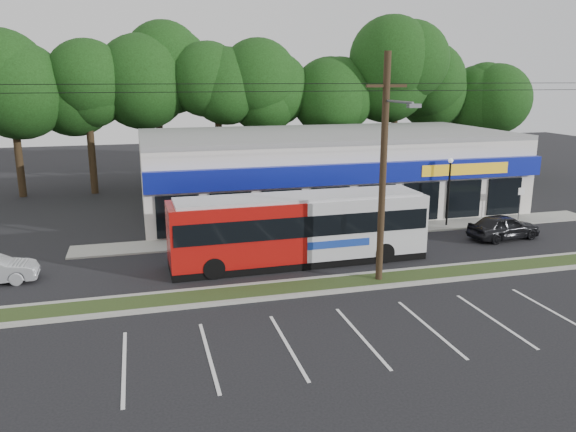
# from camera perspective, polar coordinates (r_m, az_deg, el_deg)

# --- Properties ---
(ground) EXTENTS (120.00, 120.00, 0.00)m
(ground) POSITION_cam_1_polar(r_m,az_deg,el_deg) (23.90, 3.53, -8.08)
(ground) COLOR black
(ground) RESTS_ON ground
(grass_strip) EXTENTS (40.00, 1.60, 0.12)m
(grass_strip) POSITION_cam_1_polar(r_m,az_deg,el_deg) (24.77, 2.79, -7.13)
(grass_strip) COLOR #253516
(grass_strip) RESTS_ON ground
(curb_south) EXTENTS (40.00, 0.25, 0.14)m
(curb_south) POSITION_cam_1_polar(r_m,az_deg,el_deg) (24.01, 3.42, -7.80)
(curb_south) COLOR #9E9E93
(curb_south) RESTS_ON ground
(curb_north) EXTENTS (40.00, 0.25, 0.14)m
(curb_north) POSITION_cam_1_polar(r_m,az_deg,el_deg) (25.52, 2.20, -6.45)
(curb_north) COLOR #9E9E93
(curb_north) RESTS_ON ground
(sidewalk) EXTENTS (32.00, 2.20, 0.10)m
(sidewalk) POSITION_cam_1_polar(r_m,az_deg,el_deg) (33.56, 6.75, -1.57)
(sidewalk) COLOR #9E9E93
(sidewalk) RESTS_ON ground
(strip_mall) EXTENTS (25.00, 12.55, 5.30)m
(strip_mall) POSITION_cam_1_polar(r_m,az_deg,el_deg) (39.52, 3.82, 4.69)
(strip_mall) COLOR silver
(strip_mall) RESTS_ON ground
(utility_pole) EXTENTS (50.00, 2.77, 10.00)m
(utility_pole) POSITION_cam_1_polar(r_m,az_deg,el_deg) (24.34, 9.38, 5.39)
(utility_pole) COLOR black
(utility_pole) RESTS_ON ground
(lamp_post) EXTENTS (0.30, 0.30, 4.25)m
(lamp_post) POSITION_cam_1_polar(r_m,az_deg,el_deg) (35.45, 16.05, 3.15)
(lamp_post) COLOR black
(lamp_post) RESTS_ON ground
(sign_post) EXTENTS (0.45, 0.10, 2.23)m
(sign_post) POSITION_cam_1_polar(r_m,az_deg,el_deg) (38.28, 22.55, 1.69)
(sign_post) COLOR #59595E
(sign_post) RESTS_ON ground
(tree_line) EXTENTS (46.76, 6.76, 11.83)m
(tree_line) POSITION_cam_1_polar(r_m,az_deg,el_deg) (48.30, -1.77, 13.25)
(tree_line) COLOR black
(tree_line) RESTS_ON ground
(metrobus) EXTENTS (12.73, 2.89, 3.41)m
(metrobus) POSITION_cam_1_polar(r_m,az_deg,el_deg) (27.49, 1.16, -1.15)
(metrobus) COLOR #A50F0C
(metrobus) RESTS_ON ground
(car_dark) EXTENTS (4.37, 2.14, 1.43)m
(car_dark) POSITION_cam_1_polar(r_m,az_deg,el_deg) (34.09, 21.06, -1.02)
(car_dark) COLOR black
(car_dark) RESTS_ON ground
(pedestrian_a) EXTENTS (0.65, 0.43, 1.79)m
(pedestrian_a) POSITION_cam_1_polar(r_m,az_deg,el_deg) (29.90, 3.34, -1.74)
(pedestrian_a) COLOR silver
(pedestrian_a) RESTS_ON ground
(pedestrian_b) EXTENTS (1.00, 0.94, 1.63)m
(pedestrian_b) POSITION_cam_1_polar(r_m,az_deg,el_deg) (32.73, 6.30, -0.57)
(pedestrian_b) COLOR silver
(pedestrian_b) RESTS_ON ground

